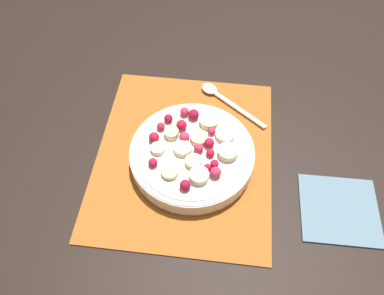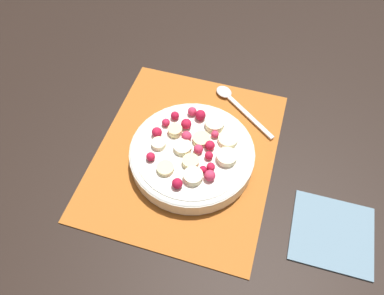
{
  "view_description": "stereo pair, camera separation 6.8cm",
  "coord_description": "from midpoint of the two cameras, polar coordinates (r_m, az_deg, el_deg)",
  "views": [
    {
      "loc": [
        0.4,
        0.06,
        0.61
      ],
      "look_at": [
        0.01,
        0.02,
        0.05
      ],
      "focal_mm": 35.0,
      "sensor_mm": 36.0,
      "label": 1
    },
    {
      "loc": [
        0.39,
        0.13,
        0.61
      ],
      "look_at": [
        0.01,
        0.02,
        0.05
      ],
      "focal_mm": 35.0,
      "sensor_mm": 36.0,
      "label": 2
    }
  ],
  "objects": [
    {
      "name": "fruit_bowl",
      "position": [
        0.7,
        -2.76,
        -1.08
      ],
      "size": [
        0.23,
        0.23,
        0.05
      ],
      "color": "silver",
      "rests_on": "placemat"
    },
    {
      "name": "placemat",
      "position": [
        0.73,
        -3.86,
        -1.22
      ],
      "size": [
        0.4,
        0.34,
        0.01
      ],
      "color": "#B26023",
      "rests_on": "ground_plane"
    },
    {
      "name": "spoon",
      "position": [
        0.81,
        1.9,
        7.7
      ],
      "size": [
        0.12,
        0.15,
        0.01
      ],
      "rotation": [
        0.0,
        0.0,
        4.06
      ],
      "color": "silver",
      "rests_on": "placemat"
    },
    {
      "name": "napkin",
      "position": [
        0.7,
        19.01,
        -9.09
      ],
      "size": [
        0.13,
        0.14,
        0.01
      ],
      "color": "slate",
      "rests_on": "ground_plane"
    },
    {
      "name": "ground_plane",
      "position": [
        0.73,
        -3.85,
        -1.35
      ],
      "size": [
        3.0,
        3.0,
        0.0
      ],
      "primitive_type": "plane",
      "color": "black"
    }
  ]
}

